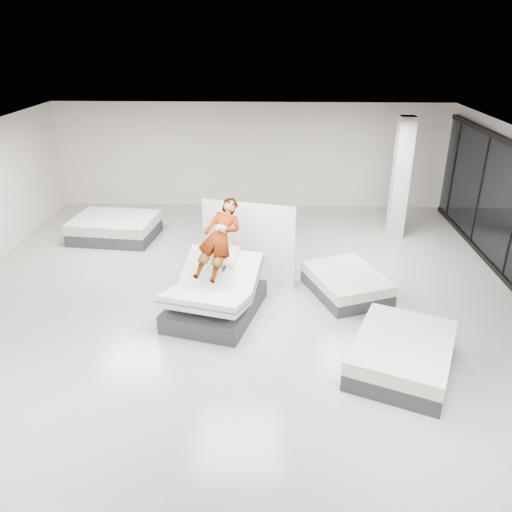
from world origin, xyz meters
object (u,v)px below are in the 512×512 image
hero_bed (215,297)px  divider_panel (248,244)px  person (219,249)px  column (401,179)px  flat_bed_right_far (346,283)px  flat_bed_left_far (115,228)px  remote (224,268)px  flat_bed_right_near (402,354)px

hero_bed → divider_panel: (0.59, 1.37, 0.54)m
person → column: 5.87m
flat_bed_right_far → flat_bed_left_far: bearing=153.2°
column → flat_bed_left_far: bearing=-177.1°
hero_bed → flat_bed_right_far: hero_bed is taller
person → remote: 0.47m
remote → divider_panel: divider_panel is taller
divider_panel → flat_bed_right_far: bearing=2.3°
flat_bed_right_far → flat_bed_right_near: size_ratio=0.88×
hero_bed → person: person is taller
remote → flat_bed_left_far: (-3.32, 3.96, -0.75)m
remote → flat_bed_right_near: remote is taller
remote → flat_bed_right_far: size_ratio=0.07×
flat_bed_right_near → hero_bed: bearing=153.4°
hero_bed → flat_bed_right_far: size_ratio=1.11×
remote → flat_bed_right_far: bearing=37.5°
flat_bed_left_far → person: bearing=-48.0°
hero_bed → flat_bed_right_far: (2.68, 0.93, -0.14)m
flat_bed_right_far → flat_bed_left_far: (-5.80, 2.94, 0.05)m
hero_bed → person: size_ratio=1.34×
person → column: bearing=57.4°
flat_bed_left_far → column: 7.66m
hero_bed → remote: size_ratio=16.80×
person → flat_bed_left_far: bearing=147.1°
flat_bed_right_near → flat_bed_right_far: bearing=102.7°
remote → flat_bed_right_near: bearing=-11.6°
remote → divider_panel: 1.51m
flat_bed_right_near → flat_bed_left_far: bearing=139.2°
flat_bed_right_far → flat_bed_right_near: 2.62m
divider_panel → remote: bearing=-90.8°
person → flat_bed_right_far: size_ratio=0.83×
hero_bed → flat_bed_right_near: size_ratio=0.97×
divider_panel → flat_bed_right_far: 2.24m
remote → column: size_ratio=0.04×
hero_bed → divider_panel: divider_panel is taller
divider_panel → flat_bed_right_near: divider_panel is taller
person → remote: (0.12, -0.40, -0.22)m
person → remote: size_ratio=12.58×
remote → flat_bed_left_far: remote is taller
remote → column: bearing=61.0°
hero_bed → column: (4.42, 4.25, 1.21)m
column → flat_bed_right_near: bearing=-101.2°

